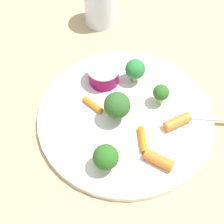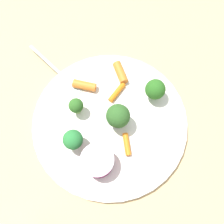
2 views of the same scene
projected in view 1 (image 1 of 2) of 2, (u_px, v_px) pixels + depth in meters
The scene contains 13 objects.
ground_plane at pixel (125, 118), 0.60m from camera, with size 2.40×2.40×0.00m, color tan.
plate at pixel (125, 116), 0.60m from camera, with size 0.31×0.31×0.01m, color silver.
sauce_cup at pixel (104, 74), 0.62m from camera, with size 0.06×0.06×0.03m.
broccoli_floret_0 at pixel (117, 105), 0.56m from camera, with size 0.05×0.05×0.06m.
broccoli_floret_1 at pixel (161, 93), 0.59m from camera, with size 0.03×0.03×0.04m.
broccoli_floret_2 at pixel (135, 69), 0.62m from camera, with size 0.04×0.04×0.05m.
broccoli_floret_3 at pixel (106, 157), 0.51m from camera, with size 0.04×0.04×0.05m.
carrot_stick_0 at pixel (143, 140), 0.56m from camera, with size 0.01×0.01×0.05m, color orange.
carrot_stick_1 at pixel (177, 122), 0.58m from camera, with size 0.02×0.02×0.05m, color orange.
carrot_stick_2 at pixel (93, 105), 0.60m from camera, with size 0.01×0.01×0.04m, color orange.
carrot_stick_3 at pixel (159, 160), 0.53m from camera, with size 0.02×0.02×0.05m, color orange.
fork at pixel (221, 119), 0.59m from camera, with size 0.15×0.08×0.00m.
drinking_glass at pixel (100, 4), 0.72m from camera, with size 0.07×0.07×0.09m, color silver.
Camera 1 is at (0.15, -0.30, 0.50)m, focal length 54.29 mm.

